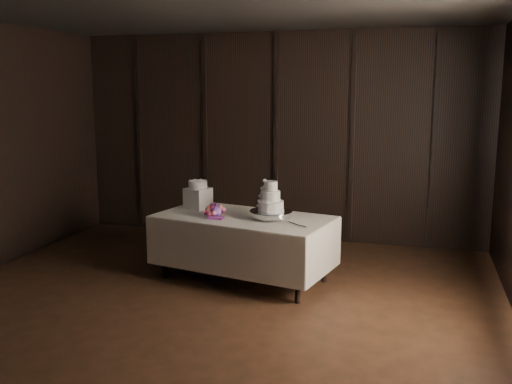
{
  "coord_description": "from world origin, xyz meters",
  "views": [
    {
      "loc": [
        2.02,
        -4.58,
        2.21
      ],
      "look_at": [
        0.27,
        1.5,
        1.05
      ],
      "focal_mm": 40.0,
      "sensor_mm": 36.0,
      "label": 1
    }
  ],
  "objects_px": {
    "cake_stand": "(271,215)",
    "box_pedestal": "(198,198)",
    "wedding_cake": "(269,199)",
    "small_cake": "(198,184)",
    "bouquet": "(215,211)",
    "display_table": "(244,245)"
  },
  "relations": [
    {
      "from": "box_pedestal",
      "to": "small_cake",
      "type": "relative_size",
      "value": 1.16
    },
    {
      "from": "wedding_cake",
      "to": "bouquet",
      "type": "xyz_separation_m",
      "value": [
        -0.62,
        -0.06,
        -0.16
      ]
    },
    {
      "from": "bouquet",
      "to": "box_pedestal",
      "type": "height_order",
      "value": "box_pedestal"
    },
    {
      "from": "cake_stand",
      "to": "bouquet",
      "type": "height_order",
      "value": "bouquet"
    },
    {
      "from": "display_table",
      "to": "small_cake",
      "type": "distance_m",
      "value": 0.96
    },
    {
      "from": "wedding_cake",
      "to": "bouquet",
      "type": "height_order",
      "value": "wedding_cake"
    },
    {
      "from": "box_pedestal",
      "to": "cake_stand",
      "type": "bearing_deg",
      "value": -16.33
    },
    {
      "from": "cake_stand",
      "to": "box_pedestal",
      "type": "xyz_separation_m",
      "value": [
        -0.99,
        0.29,
        0.08
      ]
    },
    {
      "from": "box_pedestal",
      "to": "small_cake",
      "type": "height_order",
      "value": "small_cake"
    },
    {
      "from": "cake_stand",
      "to": "bouquet",
      "type": "distance_m",
      "value": 0.65
    },
    {
      "from": "display_table",
      "to": "wedding_cake",
      "type": "xyz_separation_m",
      "value": [
        0.31,
        -0.04,
        0.57
      ]
    },
    {
      "from": "display_table",
      "to": "cake_stand",
      "type": "xyz_separation_m",
      "value": [
        0.33,
        -0.03,
        0.39
      ]
    },
    {
      "from": "wedding_cake",
      "to": "small_cake",
      "type": "relative_size",
      "value": 1.5
    },
    {
      "from": "display_table",
      "to": "small_cake",
      "type": "xyz_separation_m",
      "value": [
        -0.66,
        0.26,
        0.64
      ]
    },
    {
      "from": "small_cake",
      "to": "cake_stand",
      "type": "bearing_deg",
      "value": -16.33
    },
    {
      "from": "box_pedestal",
      "to": "display_table",
      "type": "bearing_deg",
      "value": -21.8
    },
    {
      "from": "wedding_cake",
      "to": "box_pedestal",
      "type": "relative_size",
      "value": 1.3
    },
    {
      "from": "cake_stand",
      "to": "small_cake",
      "type": "bearing_deg",
      "value": 163.67
    },
    {
      "from": "display_table",
      "to": "cake_stand",
      "type": "height_order",
      "value": "cake_stand"
    },
    {
      "from": "bouquet",
      "to": "small_cake",
      "type": "height_order",
      "value": "small_cake"
    },
    {
      "from": "display_table",
      "to": "box_pedestal",
      "type": "xyz_separation_m",
      "value": [
        -0.66,
        0.26,
        0.47
      ]
    },
    {
      "from": "display_table",
      "to": "box_pedestal",
      "type": "distance_m",
      "value": 0.85
    }
  ]
}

